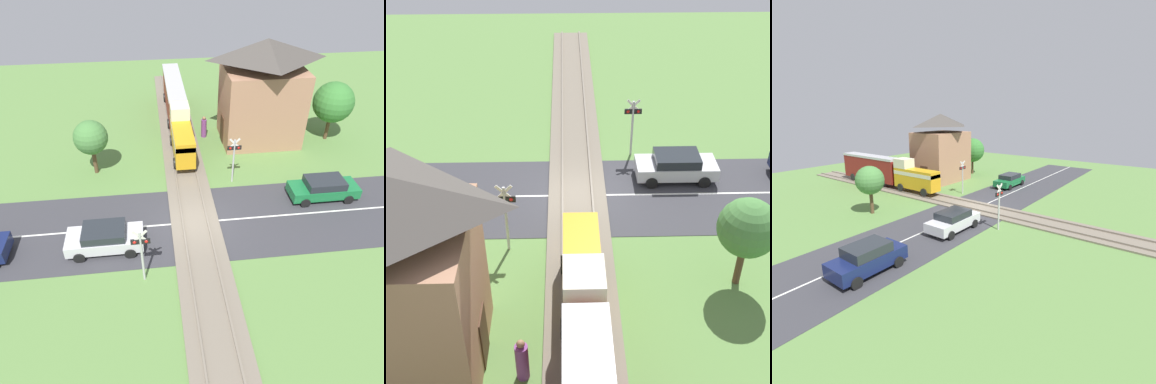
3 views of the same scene
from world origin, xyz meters
The scene contains 12 objects.
ground_plane centered at (0.00, 0.00, 0.00)m, with size 60.00×60.00×0.00m, color #5B8442.
road_surface centered at (0.00, 0.00, 0.01)m, with size 48.00×6.40×0.02m.
track_bed centered at (0.00, 0.00, 0.07)m, with size 2.80×48.00×0.24m.
train centered at (0.00, 11.75, 1.88)m, with size 1.58×13.78×3.18m.
car_near_crossing centered at (-5.01, -1.44, 0.75)m, with size 4.04×1.94×1.41m.
car_far_side centered at (8.30, 1.44, 0.75)m, with size 4.27×1.81×1.40m.
crossing_signal_west_approach centered at (-3.01, -3.85, 2.10)m, with size 0.90×0.18×3.29m.
crossing_signal_east_approach centered at (3.01, 3.85, 2.10)m, with size 0.90×0.18×3.29m.
station_building centered at (6.22, 9.43, 3.74)m, with size 6.24×4.80×7.68m.
pedestrian_by_station centered at (2.02, 10.25, 0.79)m, with size 0.43×0.43×1.74m.
tree_by_station centered at (11.61, 8.76, 3.07)m, with size 3.04×3.04×4.60m.
tree_roadside_hedge centered at (-6.14, 6.07, 2.71)m, with size 2.27×2.27×3.87m.
Camera 1 is at (-2.14, -16.23, 14.70)m, focal length 35.00 mm.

